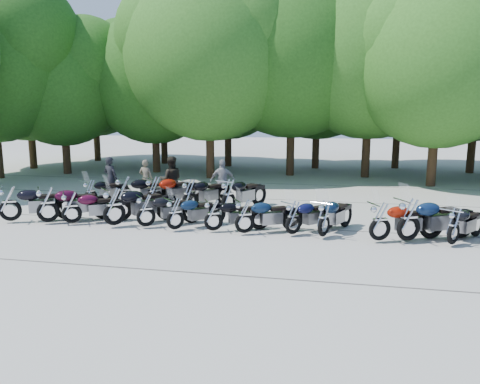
% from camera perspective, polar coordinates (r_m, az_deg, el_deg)
% --- Properties ---
extents(ground, '(90.00, 90.00, 0.00)m').
position_cam_1_polar(ground, '(13.73, -1.23, -5.63)').
color(ground, gray).
rests_on(ground, ground).
extents(tree_0, '(7.50, 7.50, 9.21)m').
position_cam_1_polar(tree_0, '(31.73, -24.55, 12.47)').
color(tree_0, '#3A2614').
rests_on(tree_0, ground).
extents(tree_1, '(6.97, 6.97, 8.55)m').
position_cam_1_polar(tree_1, '(28.39, -20.91, 12.29)').
color(tree_1, '#3A2614').
rests_on(tree_1, ground).
extents(tree_2, '(7.31, 7.31, 8.97)m').
position_cam_1_polar(tree_2, '(27.69, -10.46, 13.36)').
color(tree_2, '#3A2614').
rests_on(tree_2, ground).
extents(tree_3, '(8.70, 8.70, 10.67)m').
position_cam_1_polar(tree_3, '(25.10, -3.79, 16.15)').
color(tree_3, '#3A2614').
rests_on(tree_3, ground).
extents(tree_4, '(9.13, 9.13, 11.20)m').
position_cam_1_polar(tree_4, '(26.24, 6.39, 16.55)').
color(tree_4, '#3A2614').
rests_on(tree_4, ground).
extents(tree_5, '(9.04, 9.04, 11.10)m').
position_cam_1_polar(tree_5, '(26.30, 15.65, 16.09)').
color(tree_5, '#3A2614').
rests_on(tree_5, ground).
extents(tree_6, '(8.00, 8.00, 9.82)m').
position_cam_1_polar(tree_6, '(24.24, 23.15, 14.36)').
color(tree_6, '#3A2614').
rests_on(tree_6, ground).
extents(tree_9, '(7.59, 7.59, 9.32)m').
position_cam_1_polar(tree_9, '(34.65, -17.42, 12.77)').
color(tree_9, '#3A2614').
rests_on(tree_9, ground).
extents(tree_10, '(7.78, 7.78, 9.55)m').
position_cam_1_polar(tree_10, '(31.93, -9.45, 13.59)').
color(tree_10, '#3A2614').
rests_on(tree_10, ground).
extents(tree_11, '(7.56, 7.56, 9.28)m').
position_cam_1_polar(tree_11, '(30.10, -1.50, 13.62)').
color(tree_11, '#3A2614').
rests_on(tree_11, ground).
extents(tree_12, '(7.88, 7.88, 9.67)m').
position_cam_1_polar(tree_12, '(29.44, 9.47, 14.01)').
color(tree_12, '#3A2614').
rests_on(tree_12, ground).
extents(tree_13, '(8.31, 8.31, 10.20)m').
position_cam_1_polar(tree_13, '(30.68, 19.00, 14.03)').
color(tree_13, '#3A2614').
rests_on(tree_13, ground).
extents(tree_14, '(8.02, 8.02, 9.84)m').
position_cam_1_polar(tree_14, '(30.08, 27.08, 13.16)').
color(tree_14, '#3A2614').
rests_on(tree_14, ground).
extents(motorcycle_0, '(2.55, 1.73, 1.40)m').
position_cam_1_polar(motorcycle_0, '(17.08, -26.28, -1.13)').
color(motorcycle_0, black).
rests_on(motorcycle_0, ground).
extents(motorcycle_1, '(2.42, 2.02, 1.38)m').
position_cam_1_polar(motorcycle_1, '(16.43, -22.40, -1.28)').
color(motorcycle_1, '#30061C').
rests_on(motorcycle_1, ground).
extents(motorcycle_2, '(2.19, 1.72, 1.23)m').
position_cam_1_polar(motorcycle_2, '(16.02, -19.86, -1.67)').
color(motorcycle_2, '#38071D').
rests_on(motorcycle_2, ground).
extents(motorcycle_3, '(2.35, 2.33, 1.44)m').
position_cam_1_polar(motorcycle_3, '(15.28, -15.11, -1.57)').
color(motorcycle_3, black).
rests_on(motorcycle_3, ground).
extents(motorcycle_4, '(2.09, 1.83, 1.21)m').
position_cam_1_polar(motorcycle_4, '(14.97, -11.41, -2.10)').
color(motorcycle_4, black).
rests_on(motorcycle_4, ground).
extents(motorcycle_5, '(1.89, 1.94, 1.17)m').
position_cam_1_polar(motorcycle_5, '(14.46, -7.90, -2.51)').
color(motorcycle_5, '#0C1C36').
rests_on(motorcycle_5, ground).
extents(motorcycle_6, '(2.11, 1.41, 1.15)m').
position_cam_1_polar(motorcycle_6, '(14.21, -3.26, -2.70)').
color(motorcycle_6, black).
rests_on(motorcycle_6, ground).
extents(motorcycle_7, '(2.22, 1.63, 1.23)m').
position_cam_1_polar(motorcycle_7, '(13.90, 0.59, -2.82)').
color(motorcycle_7, '#0C1D36').
rests_on(motorcycle_7, ground).
extents(motorcycle_8, '(1.88, 1.99, 1.19)m').
position_cam_1_polar(motorcycle_8, '(13.89, 6.53, -2.98)').
color(motorcycle_8, '#0C0E34').
rests_on(motorcycle_8, ground).
extents(motorcycle_9, '(1.53, 2.32, 1.27)m').
position_cam_1_polar(motorcycle_9, '(13.75, 10.20, -3.04)').
color(motorcycle_9, black).
rests_on(motorcycle_9, ground).
extents(motorcycle_10, '(2.39, 1.63, 1.31)m').
position_cam_1_polar(motorcycle_10, '(13.68, 16.73, -3.31)').
color(motorcycle_10, maroon).
rests_on(motorcycle_10, ground).
extents(motorcycle_11, '(2.62, 1.91, 1.45)m').
position_cam_1_polar(motorcycle_11, '(13.86, 19.91, -3.02)').
color(motorcycle_11, '#0D1E3C').
rests_on(motorcycle_11, ground).
extents(motorcycle_12, '(1.81, 2.09, 1.21)m').
position_cam_1_polar(motorcycle_12, '(14.05, 24.63, -3.68)').
color(motorcycle_12, black).
rests_on(motorcycle_12, ground).
extents(motorcycle_14, '(1.52, 2.12, 1.17)m').
position_cam_1_polar(motorcycle_14, '(18.76, -17.79, 0.05)').
color(motorcycle_14, black).
rests_on(motorcycle_14, ground).
extents(motorcycle_15, '(2.49, 2.00, 1.40)m').
position_cam_1_polar(motorcycle_15, '(17.94, -13.87, 0.17)').
color(motorcycle_15, black).
rests_on(motorcycle_15, ground).
extents(motorcycle_16, '(2.12, 2.42, 1.40)m').
position_cam_1_polar(motorcycle_16, '(17.57, -10.42, 0.09)').
color(motorcycle_16, '#971405').
rests_on(motorcycle_16, ground).
extents(motorcycle_17, '(1.90, 2.38, 1.34)m').
position_cam_1_polar(motorcycle_17, '(17.08, -6.17, -0.20)').
color(motorcycle_17, black).
rests_on(motorcycle_17, ground).
extents(motorcycle_18, '(1.85, 2.52, 1.39)m').
position_cam_1_polar(motorcycle_18, '(16.71, -1.43, -0.28)').
color(motorcycle_18, black).
rests_on(motorcycle_18, ground).
extents(rider_0, '(0.74, 0.58, 1.77)m').
position_cam_1_polar(rider_0, '(19.95, -15.49, 1.64)').
color(rider_0, black).
rests_on(rider_0, ground).
extents(rider_1, '(1.10, 0.98, 1.87)m').
position_cam_1_polar(rider_1, '(18.69, -8.40, 1.49)').
color(rider_1, black).
rests_on(rider_1, ground).
extents(rider_2, '(1.09, 0.67, 1.73)m').
position_cam_1_polar(rider_2, '(18.60, -2.11, 1.34)').
color(rider_2, gray).
rests_on(rider_2, ground).
extents(rider_3, '(0.61, 0.42, 1.61)m').
position_cam_1_polar(rider_3, '(20.04, -11.39, 1.62)').
color(rider_3, brown).
rests_on(rider_3, ground).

